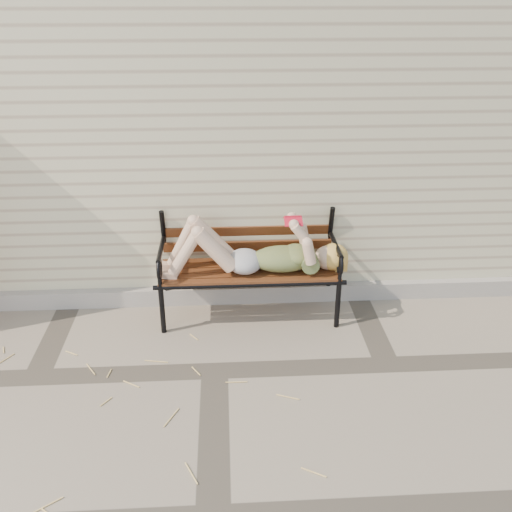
{
  "coord_description": "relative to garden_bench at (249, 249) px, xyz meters",
  "views": [
    {
      "loc": [
        0.1,
        -3.32,
        2.5
      ],
      "look_at": [
        0.33,
        0.61,
        0.61
      ],
      "focal_mm": 40.0,
      "sensor_mm": 36.0,
      "label": 1
    }
  ],
  "objects": [
    {
      "name": "foundation_strip",
      "position": [
        -0.28,
        0.14,
        -0.49
      ],
      "size": [
        8.0,
        0.1,
        0.15
      ],
      "primitive_type": "cube",
      "color": "#A39D93",
      "rests_on": "ground"
    },
    {
      "name": "ground",
      "position": [
        -0.28,
        -0.83,
        -0.57
      ],
      "size": [
        80.0,
        80.0,
        0.0
      ],
      "primitive_type": "plane",
      "color": "gray",
      "rests_on": "ground"
    },
    {
      "name": "straw_scatter",
      "position": [
        -1.09,
        -1.5,
        -0.56
      ],
      "size": [
        2.86,
        1.69,
        0.01
      ],
      "color": "#E2BE6E",
      "rests_on": "ground"
    },
    {
      "name": "house_wall",
      "position": [
        -0.28,
        2.17,
        0.93
      ],
      "size": [
        8.0,
        4.0,
        3.0
      ],
      "primitive_type": "cube",
      "color": "beige",
      "rests_on": "ground"
    },
    {
      "name": "garden_bench",
      "position": [
        0.0,
        0.0,
        0.0
      ],
      "size": [
        1.56,
        0.62,
        1.01
      ],
      "color": "black",
      "rests_on": "ground"
    },
    {
      "name": "reading_woman",
      "position": [
        0.01,
        -0.12,
        0.03
      ],
      "size": [
        1.48,
        0.34,
        0.46
      ],
      "color": "#092D42",
      "rests_on": "ground"
    }
  ]
}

